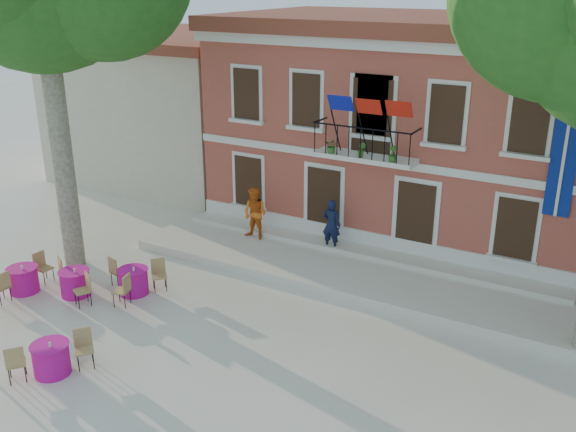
{
  "coord_description": "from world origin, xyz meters",
  "views": [
    {
      "loc": [
        9.45,
        -12.23,
        8.73
      ],
      "look_at": [
        0.44,
        3.5,
        1.95
      ],
      "focal_mm": 40.0,
      "sensor_mm": 36.0,
      "label": 1
    }
  ],
  "objects_px": {
    "pedestrian_orange": "(255,214)",
    "cafe_table_3": "(75,282)",
    "cafe_table_2": "(23,279)",
    "cafe_table_0": "(133,280)",
    "cafe_table_1": "(51,358)",
    "pedestrian_navy": "(332,225)"
  },
  "relations": [
    {
      "from": "pedestrian_navy",
      "to": "cafe_table_0",
      "type": "height_order",
      "value": "pedestrian_navy"
    },
    {
      "from": "cafe_table_0",
      "to": "cafe_table_2",
      "type": "relative_size",
      "value": 0.94
    },
    {
      "from": "pedestrian_navy",
      "to": "cafe_table_2",
      "type": "distance_m",
      "value": 9.54
    },
    {
      "from": "cafe_table_0",
      "to": "cafe_table_3",
      "type": "bearing_deg",
      "value": -146.61
    },
    {
      "from": "cafe_table_2",
      "to": "cafe_table_3",
      "type": "bearing_deg",
      "value": 22.14
    },
    {
      "from": "pedestrian_navy",
      "to": "pedestrian_orange",
      "type": "height_order",
      "value": "pedestrian_orange"
    },
    {
      "from": "cafe_table_2",
      "to": "cafe_table_1",
      "type": "bearing_deg",
      "value": -31.67
    },
    {
      "from": "pedestrian_orange",
      "to": "cafe_table_2",
      "type": "distance_m",
      "value": 7.52
    },
    {
      "from": "pedestrian_orange",
      "to": "cafe_table_0",
      "type": "height_order",
      "value": "pedestrian_orange"
    },
    {
      "from": "pedestrian_orange",
      "to": "cafe_table_3",
      "type": "distance_m",
      "value": 6.28
    },
    {
      "from": "pedestrian_orange",
      "to": "cafe_table_3",
      "type": "xyz_separation_m",
      "value": [
        -2.6,
        -5.66,
        -0.78
      ]
    },
    {
      "from": "pedestrian_orange",
      "to": "cafe_table_2",
      "type": "height_order",
      "value": "pedestrian_orange"
    },
    {
      "from": "pedestrian_orange",
      "to": "cafe_table_1",
      "type": "xyz_separation_m",
      "value": [
        -0.05,
        -8.75,
        -0.78
      ]
    },
    {
      "from": "pedestrian_navy",
      "to": "cafe_table_1",
      "type": "distance_m",
      "value": 9.61
    },
    {
      "from": "pedestrian_navy",
      "to": "cafe_table_2",
      "type": "relative_size",
      "value": 0.89
    },
    {
      "from": "cafe_table_0",
      "to": "cafe_table_1",
      "type": "bearing_deg",
      "value": -74.06
    },
    {
      "from": "cafe_table_0",
      "to": "cafe_table_3",
      "type": "distance_m",
      "value": 1.68
    },
    {
      "from": "pedestrian_navy",
      "to": "pedestrian_orange",
      "type": "relative_size",
      "value": 0.96
    },
    {
      "from": "cafe_table_0",
      "to": "cafe_table_3",
      "type": "relative_size",
      "value": 0.96
    },
    {
      "from": "cafe_table_1",
      "to": "pedestrian_orange",
      "type": "bearing_deg",
      "value": 89.68
    },
    {
      "from": "pedestrian_navy",
      "to": "cafe_table_1",
      "type": "xyz_separation_m",
      "value": [
        -2.72,
        -9.19,
        -0.74
      ]
    },
    {
      "from": "cafe_table_0",
      "to": "cafe_table_1",
      "type": "distance_m",
      "value": 4.17
    }
  ]
}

